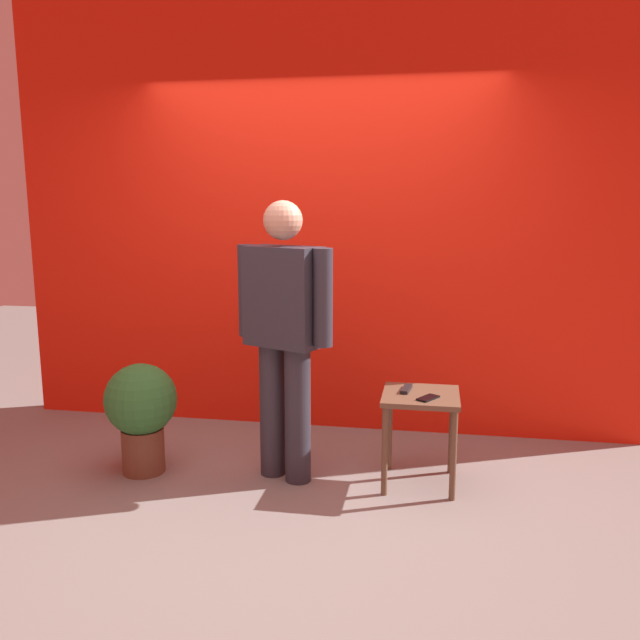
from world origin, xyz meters
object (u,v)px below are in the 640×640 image
at_px(cell_phone, 428,398).
at_px(tv_remote, 406,389).
at_px(potted_plant, 141,409).
at_px(side_table, 420,411).
at_px(standing_person, 284,327).

bearing_deg(cell_phone, tv_remote, 164.43).
height_order(cell_phone, potted_plant, potted_plant).
xyz_separation_m(tv_remote, potted_plant, (-1.60, -0.17, -0.16)).
bearing_deg(side_table, tv_remote, 149.53).
relative_size(cell_phone, tv_remote, 0.85).
distance_m(side_table, tv_remote, 0.15).
height_order(cell_phone, tv_remote, tv_remote).
bearing_deg(standing_person, side_table, 3.34).
distance_m(standing_person, potted_plant, 1.03).
bearing_deg(cell_phone, side_table, 146.87).
bearing_deg(tv_remote, potted_plant, -165.83).
height_order(standing_person, tv_remote, standing_person).
height_order(standing_person, side_table, standing_person).
height_order(standing_person, potted_plant, standing_person).
relative_size(standing_person, potted_plant, 2.42).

